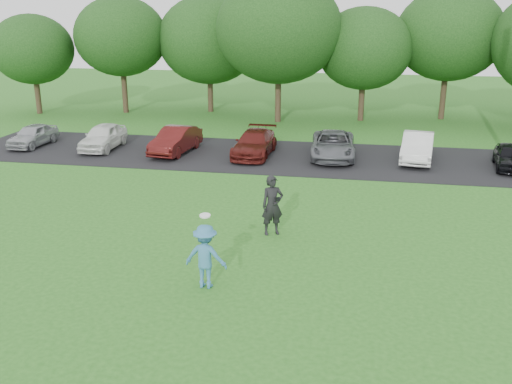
# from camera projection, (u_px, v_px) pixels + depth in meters

# --- Properties ---
(ground) EXTENTS (100.00, 100.00, 0.00)m
(ground) POSITION_uv_depth(u_px,v_px,m) (231.00, 282.00, 14.54)
(ground) COLOR #26631C
(ground) RESTS_ON ground
(parking_lot) EXTENTS (32.00, 6.50, 0.03)m
(parking_lot) POSITION_uv_depth(u_px,v_px,m) (293.00, 157.00, 26.70)
(parking_lot) COLOR black
(parking_lot) RESTS_ON ground
(frisbee_player) EXTENTS (1.10, 0.68, 1.93)m
(frisbee_player) POSITION_uv_depth(u_px,v_px,m) (206.00, 256.00, 14.05)
(frisbee_player) COLOR teal
(frisbee_player) RESTS_ON ground
(camera_bystander) EXTENTS (0.81, 0.70, 1.86)m
(camera_bystander) POSITION_uv_depth(u_px,v_px,m) (272.00, 205.00, 17.35)
(camera_bystander) COLOR black
(camera_bystander) RESTS_ON ground
(parked_cars) EXTENTS (28.13, 4.58, 1.26)m
(parked_cars) POSITION_uv_depth(u_px,v_px,m) (303.00, 145.00, 26.47)
(parked_cars) COLOR #A8ABAF
(parked_cars) RESTS_ON parking_lot
(tree_row) EXTENTS (42.39, 9.85, 8.64)m
(tree_row) POSITION_uv_depth(u_px,v_px,m) (340.00, 39.00, 34.07)
(tree_row) COLOR #38281C
(tree_row) RESTS_ON ground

